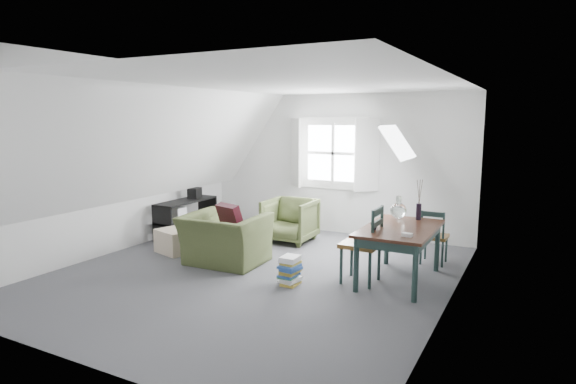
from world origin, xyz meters
The scene contains 24 objects.
floor centered at (0.00, 0.00, 0.00)m, with size 5.50×5.50×0.00m, color #49494E.
ceiling centered at (0.00, 0.00, 2.50)m, with size 5.50×5.50×0.00m, color white.
wall_back centered at (0.00, 2.75, 1.25)m, with size 5.00×5.00×0.00m, color silver.
wall_front centered at (0.00, -2.75, 1.25)m, with size 5.00×5.00×0.00m, color silver.
wall_left centered at (-2.50, 0.00, 1.25)m, with size 5.50×5.50×0.00m, color silver.
wall_right centered at (2.50, 0.00, 1.25)m, with size 5.50×5.50×0.00m, color silver.
slope_left centered at (-1.55, 0.00, 1.78)m, with size 5.50×5.50×0.00m, color white.
slope_right centered at (1.55, 0.00, 1.78)m, with size 5.50×5.50×0.00m, color white.
dormer_window centered at (0.00, 2.68, 1.45)m, with size 1.71×0.35×1.30m.
skylight centered at (1.55, 1.30, 1.75)m, with size 0.55×0.75×0.04m, color white.
armchair_near centered at (-0.61, 0.19, 0.00)m, with size 1.11×0.97×0.72m, color #414C26.
armchair_far centered at (-0.37, 1.74, 0.00)m, with size 0.78×0.80×0.73m, color #414C26.
throw_pillow centered at (-0.61, 0.34, 0.64)m, with size 0.42×0.12×0.42m, color #390F18.
ottoman centered at (-1.62, 0.35, 0.18)m, with size 0.55×0.55×0.36m, color #C5B095.
dining_table centered at (1.80, 0.62, 0.62)m, with size 0.85×1.42×0.71m.
demijohn centered at (1.65, 1.07, 0.84)m, with size 0.22×0.22×0.31m.
vase_twigs centered at (1.90, 1.17, 0.83)m, with size 0.07×0.08×0.55m.
cup centered at (1.55, 0.32, 0.71)m, with size 0.09×0.09×0.08m, color black.
paper_box centered at (2.00, 0.17, 0.73)m, with size 0.12×0.08×0.04m, color white.
dining_chair_far centered at (2.04, 1.58, 0.41)m, with size 0.37×0.37×0.79m.
dining_chair_near centered at (1.42, 0.35, 0.51)m, with size 0.46×0.46×0.99m.
media_shelf centered at (-2.18, 1.19, 0.29)m, with size 0.42×1.26×0.64m.
electronics_box centered at (-2.18, 1.48, 0.73)m, with size 0.18×0.25×0.20m, color black.
magazine_stack centered at (0.63, -0.15, 0.18)m, with size 0.27×0.32×0.36m.
Camera 1 is at (3.33, -5.31, 2.08)m, focal length 30.00 mm.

